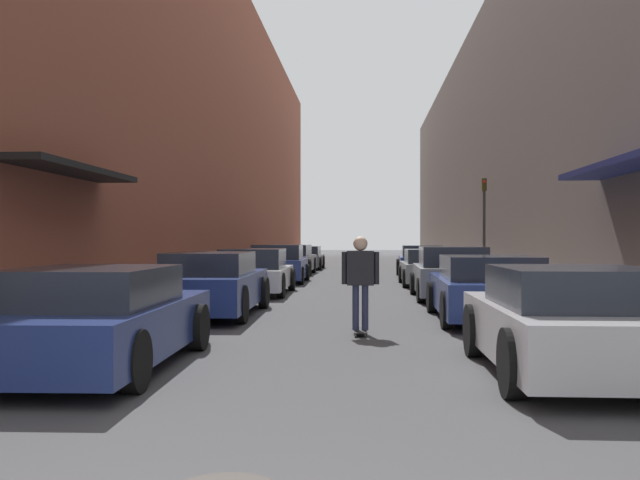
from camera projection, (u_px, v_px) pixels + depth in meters
ground at (353, 279)px, 27.83m from camera, size 141.50×141.50×0.00m
curb_strip_left at (259, 270)px, 34.55m from camera, size 1.80×64.32×0.12m
curb_strip_right at (453, 270)px, 33.96m from camera, size 1.80×64.32×0.12m
building_row_left at (200, 125)px, 34.71m from camera, size 4.90×64.32×14.25m
building_row_right at (515, 148)px, 33.76m from camera, size 4.90×64.32×11.77m
parked_car_left_0 at (98, 319)px, 8.64m from camera, size 1.99×4.55×1.23m
parked_car_left_1 at (212, 284)px, 14.63m from camera, size 1.89×4.75×1.30m
parked_car_left_2 at (254, 272)px, 20.22m from camera, size 2.02×4.49×1.29m
parked_car_left_3 at (278, 265)px, 25.55m from camera, size 2.03×3.95×1.36m
parked_car_left_4 at (291, 260)px, 31.36m from camera, size 2.00×4.60×1.31m
parked_car_left_5 at (304, 258)px, 36.87m from camera, size 1.94×4.36×1.19m
parked_car_right_0 at (570, 322)px, 8.15m from camera, size 1.99×4.07×1.25m
parked_car_right_1 at (488, 289)px, 13.67m from camera, size 2.05×4.50×1.25m
parked_car_right_2 at (451, 274)px, 18.68m from camera, size 1.98×4.25×1.37m
parked_car_right_3 at (429, 268)px, 24.01m from camera, size 1.93×4.20×1.22m
parked_car_right_4 at (421, 261)px, 29.29m from camera, size 1.93×4.15×1.30m
skateboarder at (360, 274)px, 11.68m from camera, size 0.62×0.78×1.61m
traffic_light at (484, 217)px, 25.30m from camera, size 0.16×0.22×3.60m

